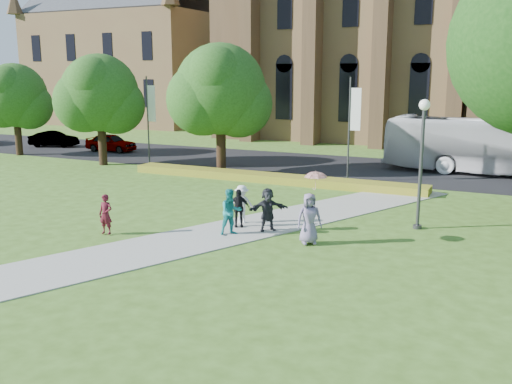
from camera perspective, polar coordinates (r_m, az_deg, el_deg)
The scene contains 21 objects.
ground at distance 21.02m, azimuth -8.11°, elevation -5.60°, with size 160.00×160.00×0.00m, color #3F5F1C.
road at distance 38.85m, azimuth 8.27°, elevation 2.51°, with size 160.00×10.00×0.02m, color black.
footpath at distance 21.81m, azimuth -6.67°, elevation -4.85°, with size 3.20×30.00×0.04m, color #B2B2A8.
flower_hedge at distance 33.20m, azimuth 1.50°, elevation 1.41°, with size 18.00×1.40×0.45m, color gold.
building_west at distance 74.09m, azimuth -12.68°, elevation 13.91°, with size 22.00×14.00×18.30m.
streetlamp at distance 23.66m, azimuth 16.26°, elevation 4.19°, with size 0.44×0.44×5.24m.
street_tree_0 at distance 40.33m, azimuth -15.37°, elevation 9.51°, with size 5.20×5.20×7.50m.
street_tree_1 at distance 35.60m, azimuth -3.59°, elevation 10.20°, with size 5.60×5.60×8.05m.
street_tree_2 at distance 47.34m, azimuth -22.98°, elevation 8.87°, with size 4.80×4.80×6.95m.
banner_pole_0 at distance 33.26m, azimuth 9.49°, elevation 6.77°, with size 0.70×0.10×6.00m.
banner_pole_1 at distance 39.43m, azimuth -10.64°, elevation 7.51°, with size 0.70×0.10×6.00m.
tour_coach at distance 38.26m, azimuth 22.55°, elevation 4.33°, with size 3.04×13.00×3.62m, color silver.
car_0 at distance 47.30m, azimuth -14.30°, elevation 4.82°, with size 1.69×4.20×1.43m, color gray.
car_1 at distance 51.65m, azimuth -19.57°, elevation 5.01°, with size 1.40×4.01×1.32m, color gray.
pedestrian_0 at distance 23.05m, azimuth -14.80°, elevation -2.17°, with size 0.58×0.38×1.58m, color #4E111D.
pedestrian_1 at distance 22.20m, azimuth -2.53°, elevation -2.00°, with size 0.88×0.69×1.81m, color teal.
pedestrian_2 at distance 23.89m, azimuth -1.43°, elevation -1.23°, with size 1.05×0.60×1.62m, color white.
pedestrian_3 at distance 23.33m, azimuth -1.78°, elevation -1.60°, with size 0.92×0.38×1.58m, color black.
pedestrian_4 at distance 21.13m, azimuth 5.34°, elevation -2.65°, with size 0.93×0.60×1.89m, color slate.
pedestrian_5 at distance 22.74m, azimuth 1.18°, elevation -1.75°, with size 1.61×0.51×1.74m, color #222328.
parasol at distance 20.87m, azimuth 5.97°, elevation 0.84°, with size 0.82×0.82×0.72m, color #CE92A4.
Camera 1 is at (11.13, -16.68, 6.29)m, focal length 40.00 mm.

